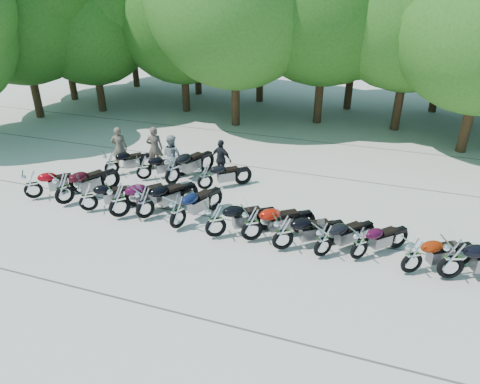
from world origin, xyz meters
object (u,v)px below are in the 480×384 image
(motorcycle_14, at_px, (111,163))
(motorcycle_15, at_px, (143,167))
(motorcycle_8, at_px, (283,232))
(rider_2, at_px, (221,159))
(motorcycle_6, at_px, (215,220))
(motorcycle_17, at_px, (205,176))
(motorcycle_0, at_px, (32,184))
(motorcycle_4, at_px, (145,202))
(motorcycle_16, at_px, (172,169))
(rider_1, at_px, (172,156))
(motorcycle_10, at_px, (360,243))
(motorcycle_12, at_px, (453,258))
(motorcycle_9, at_px, (324,240))
(motorcycle_3, at_px, (119,200))
(motorcycle_11, at_px, (413,255))
(motorcycle_1, at_px, (63,188))
(motorcycle_2, at_px, (88,196))
(motorcycle_7, at_px, (252,223))
(motorcycle_5, at_px, (177,211))
(rider_0, at_px, (119,148))
(rider_3, at_px, (155,148))

(motorcycle_14, relative_size, motorcycle_15, 1.00)
(motorcycle_8, height_order, rider_2, rider_2)
(motorcycle_6, relative_size, motorcycle_17, 1.10)
(motorcycle_0, relative_size, motorcycle_4, 0.93)
(motorcycle_4, height_order, rider_2, rider_2)
(motorcycle_14, xyz_separation_m, motorcycle_15, (1.44, 0.04, 0.00))
(motorcycle_16, relative_size, rider_1, 1.46)
(motorcycle_15, bearing_deg, motorcycle_10, -145.63)
(motorcycle_16, bearing_deg, motorcycle_12, -174.74)
(motorcycle_6, xyz_separation_m, motorcycle_9, (3.24, 0.04, -0.05))
(motorcycle_3, distance_m, motorcycle_9, 6.67)
(motorcycle_3, bearing_deg, motorcycle_12, -138.41)
(motorcycle_11, height_order, rider_2, rider_2)
(motorcycle_0, relative_size, motorcycle_1, 0.90)
(motorcycle_10, relative_size, motorcycle_15, 0.99)
(motorcycle_2, relative_size, motorcycle_9, 0.99)
(motorcycle_0, height_order, motorcycle_7, motorcycle_7)
(motorcycle_12, bearing_deg, motorcycle_15, 54.34)
(motorcycle_10, distance_m, motorcycle_15, 8.86)
(motorcycle_3, height_order, motorcycle_17, motorcycle_3)
(motorcycle_6, distance_m, rider_1, 5.06)
(motorcycle_10, bearing_deg, motorcycle_1, 45.12)
(motorcycle_12, bearing_deg, motorcycle_14, 56.21)
(motorcycle_4, bearing_deg, motorcycle_3, 45.75)
(rider_2, bearing_deg, motorcycle_14, 32.14)
(motorcycle_9, bearing_deg, motorcycle_1, 41.05)
(motorcycle_11, bearing_deg, motorcycle_2, 56.58)
(motorcycle_0, bearing_deg, motorcycle_6, -133.30)
(motorcycle_3, distance_m, motorcycle_10, 7.65)
(motorcycle_8, bearing_deg, motorcycle_7, 46.49)
(motorcycle_9, relative_size, motorcycle_16, 0.86)
(motorcycle_5, xyz_separation_m, motorcycle_14, (-4.33, 2.84, -0.08))
(motorcycle_9, bearing_deg, rider_0, 19.94)
(motorcycle_16, bearing_deg, motorcycle_15, 19.86)
(rider_1, distance_m, rider_3, 1.07)
(motorcycle_14, bearing_deg, motorcycle_4, -179.31)
(motorcycle_3, xyz_separation_m, motorcycle_11, (9.02, -0.07, -0.09))
(motorcycle_3, height_order, rider_3, rider_3)
(motorcycle_5, xyz_separation_m, motorcycle_11, (6.91, -0.08, -0.05))
(motorcycle_3, relative_size, rider_1, 1.45)
(motorcycle_8, height_order, rider_0, rider_0)
(motorcycle_2, relative_size, motorcycle_12, 0.88)
(motorcycle_5, relative_size, rider_3, 1.28)
(motorcycle_6, xyz_separation_m, motorcycle_8, (2.09, -0.00, -0.01))
(motorcycle_6, relative_size, motorcycle_12, 0.95)
(motorcycle_9, distance_m, rider_1, 7.59)
(motorcycle_9, xyz_separation_m, rider_1, (-6.60, 3.74, 0.25))
(motorcycle_9, bearing_deg, rider_1, 13.12)
(motorcycle_6, xyz_separation_m, motorcycle_12, (6.54, 0.09, 0.04))
(motorcycle_6, xyz_separation_m, motorcycle_11, (5.59, 0.04, -0.04))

